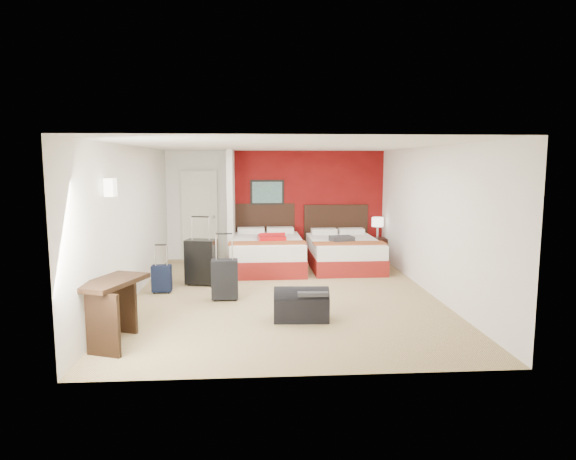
{
  "coord_description": "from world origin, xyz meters",
  "views": [
    {
      "loc": [
        -0.48,
        -8.17,
        2.22
      ],
      "look_at": [
        0.12,
        0.8,
        1.0
      ],
      "focal_mm": 30.86,
      "sensor_mm": 36.0,
      "label": 1
    }
  ],
  "objects": [
    {
      "name": "room_walls",
      "position": [
        -1.4,
        1.42,
        1.26
      ],
      "size": [
        5.02,
        6.52,
        2.5
      ],
      "color": "white",
      "rests_on": "ground"
    },
    {
      "name": "entry_door",
      "position": [
        -1.75,
        3.2,
        1.02
      ],
      "size": [
        0.82,
        0.06,
        2.05
      ],
      "primitive_type": "cube",
      "color": "silver",
      "rests_on": "ground"
    },
    {
      "name": "jacket_draped",
      "position": [
        0.31,
        -1.43,
        0.42
      ],
      "size": [
        0.43,
        0.37,
        0.06
      ],
      "primitive_type": "cube",
      "rotation": [
        0.0,
        0.0,
        -0.03
      ],
      "color": "#323337",
      "rests_on": "duffel_bag"
    },
    {
      "name": "table_lamp",
      "position": [
        2.29,
        2.79,
        0.76
      ],
      "size": [
        0.29,
        0.29,
        0.47
      ],
      "primitive_type": "cylinder",
      "rotation": [
        0.0,
        0.0,
        0.1
      ],
      "color": "white",
      "rests_on": "nightstand"
    },
    {
      "name": "suitcase_black",
      "position": [
        -1.47,
        0.8,
        0.4
      ],
      "size": [
        0.6,
        0.45,
        0.81
      ],
      "primitive_type": "cube",
      "rotation": [
        0.0,
        0.0,
        -0.22
      ],
      "color": "black",
      "rests_on": "ground"
    },
    {
      "name": "bed_right",
      "position": [
        1.4,
        2.14,
        0.31
      ],
      "size": [
        1.45,
        2.05,
        0.61
      ],
      "primitive_type": "cube",
      "rotation": [
        0.0,
        0.0,
        0.01
      ],
      "color": "silver",
      "rests_on": "ground"
    },
    {
      "name": "bed_left",
      "position": [
        -0.25,
        2.12,
        0.32
      ],
      "size": [
        1.53,
        2.16,
        0.64
      ],
      "primitive_type": "cube",
      "rotation": [
        0.0,
        0.0,
        0.01
      ],
      "color": "silver",
      "rests_on": "ground"
    },
    {
      "name": "partition_wall",
      "position": [
        -1.0,
        2.61,
        1.25
      ],
      "size": [
        0.12,
        1.2,
        2.5
      ],
      "primitive_type": "cube",
      "color": "silver",
      "rests_on": "ground"
    },
    {
      "name": "suitcase_charcoal",
      "position": [
        -0.98,
        -0.25,
        0.32
      ],
      "size": [
        0.44,
        0.28,
        0.63
      ],
      "primitive_type": "cube",
      "rotation": [
        0.0,
        0.0,
        0.03
      ],
      "color": "black",
      "rests_on": "ground"
    },
    {
      "name": "red_accent_panel",
      "position": [
        0.75,
        3.23,
        1.25
      ],
      "size": [
        3.5,
        0.04,
        2.5
      ],
      "primitive_type": "cube",
      "color": "maroon",
      "rests_on": "ground"
    },
    {
      "name": "nightstand",
      "position": [
        2.29,
        2.79,
        0.26
      ],
      "size": [
        0.39,
        0.39,
        0.53
      ],
      "primitive_type": "cube",
      "rotation": [
        0.0,
        0.0,
        0.03
      ],
      "color": "black",
      "rests_on": "ground"
    },
    {
      "name": "desk",
      "position": [
        -2.24,
        -2.15,
        0.4
      ],
      "size": [
        0.79,
        1.08,
        0.81
      ],
      "primitive_type": "cube",
      "rotation": [
        0.0,
        0.0,
        -0.35
      ],
      "color": "black",
      "rests_on": "ground"
    },
    {
      "name": "jacket_bundle",
      "position": [
        1.3,
        1.84,
        0.67
      ],
      "size": [
        0.51,
        0.44,
        0.11
      ],
      "primitive_type": "cube",
      "rotation": [
        0.0,
        0.0,
        0.19
      ],
      "color": "#38393D",
      "rests_on": "bed_right"
    },
    {
      "name": "ground",
      "position": [
        0.0,
        0.0,
        0.0
      ],
      "size": [
        6.5,
        6.5,
        0.0
      ],
      "primitive_type": "plane",
      "color": "tan",
      "rests_on": "ground"
    },
    {
      "name": "duffel_bag",
      "position": [
        0.16,
        -1.38,
        0.2
      ],
      "size": [
        0.8,
        0.46,
        0.39
      ],
      "primitive_type": "cube",
      "rotation": [
        0.0,
        0.0,
        -0.06
      ],
      "color": "black",
      "rests_on": "ground"
    },
    {
      "name": "suitcase_navy",
      "position": [
        -2.09,
        0.26,
        0.23
      ],
      "size": [
        0.33,
        0.2,
        0.45
      ],
      "primitive_type": "cube",
      "rotation": [
        0.0,
        0.0,
        -0.01
      ],
      "color": "black",
      "rests_on": "ground"
    },
    {
      "name": "red_suitcase_open",
      "position": [
        -0.15,
        2.02,
        0.69
      ],
      "size": [
        0.63,
        0.81,
        0.09
      ],
      "primitive_type": "cube",
      "rotation": [
        0.0,
        0.0,
        0.12
      ],
      "color": "red",
      "rests_on": "bed_left"
    }
  ]
}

